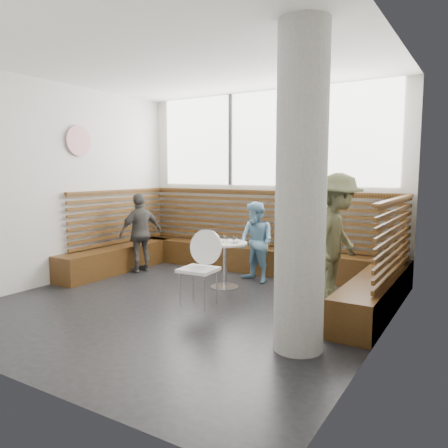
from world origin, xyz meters
The scene contains 15 objects.
room centered at (0.00, 0.00, 1.60)m, with size 5.00×5.00×3.20m.
booth centered at (0.00, 1.77, 0.41)m, with size 5.00×2.50×1.44m.
concrete_column centered at (1.85, -0.60, 1.60)m, with size 0.50×0.50×3.20m, color gray.
wall_art centered at (-2.46, 0.40, 2.30)m, with size 0.50×0.50×0.03m, color white.
cafe_table centered at (-0.01, 1.03, 0.51)m, with size 0.70×0.70×0.71m.
cafe_chair centered at (0.17, 0.14, 0.59)m, with size 0.48×0.47×1.01m.
adult_man centered at (1.70, 1.16, 0.89)m, with size 1.15×0.66×1.78m, color #535639.
child_back centered at (0.24, 1.61, 0.65)m, with size 0.64×0.50×1.31m, color #71A5C4.
child_left centered at (-1.87, 1.20, 0.71)m, with size 0.83×0.34×1.41m, color #494642.
plate_near centered at (-0.11, 1.13, 0.72)m, with size 0.19×0.19×0.01m, color white.
plate_far centered at (0.09, 1.13, 0.72)m, with size 0.20×0.20×0.01m, color white.
glass_left centered at (-0.15, 0.96, 0.77)m, with size 0.08×0.08×0.12m, color white.
glass_mid centered at (0.06, 0.94, 0.77)m, with size 0.07×0.07×0.12m, color white.
glass_right centered at (0.18, 1.03, 0.77)m, with size 0.08×0.08×0.12m, color white.
menu_card centered at (0.05, 0.88, 0.72)m, with size 0.19×0.13×0.00m, color #A5C64C.
Camera 1 is at (3.42, -4.63, 1.79)m, focal length 35.00 mm.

